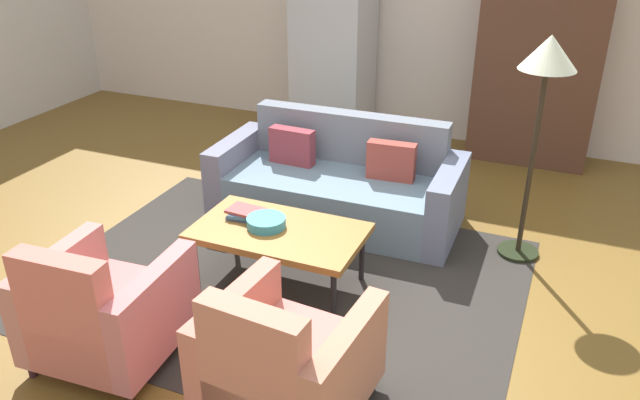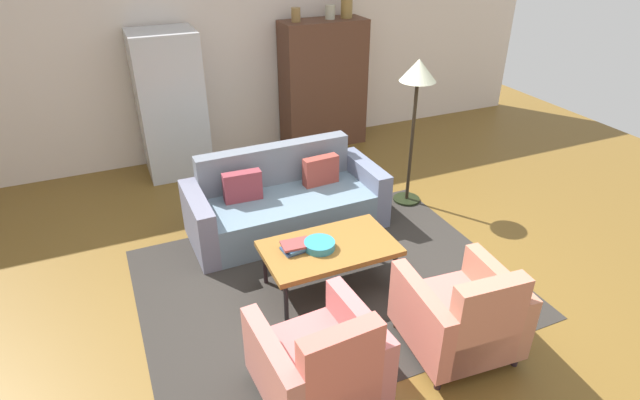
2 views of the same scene
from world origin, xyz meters
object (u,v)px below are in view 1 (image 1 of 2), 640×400
coffee_table (279,234)px  fruit_bowl (266,222)px  couch (339,185)px  armchair_right (283,367)px  armchair_left (102,314)px  cabinet (537,76)px  refrigerator (334,56)px  book_stack (246,213)px  floor_lamp (546,75)px

coffee_table → fruit_bowl: 0.12m
couch → armchair_right: size_ratio=2.40×
coffee_table → armchair_left: bearing=-117.1°
cabinet → coffee_table: bearing=-113.1°
armchair_right → refrigerator: 4.52m
couch → armchair_right: 2.43m
fruit_bowl → refrigerator: 3.20m
book_stack → cabinet: 3.57m
couch → floor_lamp: size_ratio=1.23×
coffee_table → refrigerator: size_ratio=0.65×
armchair_left → floor_lamp: 3.32m
coffee_table → refrigerator: bearing=104.9°
couch → coffee_table: bearing=89.1°
armchair_right → book_stack: 1.53m
armchair_left → refrigerator: 4.30m
fruit_bowl → armchair_right: bearing=-59.3°
couch → fruit_bowl: (-0.10, -1.19, 0.20)m
couch → fruit_bowl: size_ratio=7.59×
couch → armchair_right: (0.60, -2.35, 0.06)m
armchair_left → book_stack: (0.30, 1.23, 0.14)m
armchair_left → cabinet: bearing=62.3°
armchair_right → fruit_bowl: (-0.69, 1.17, 0.14)m
couch → floor_lamp: floor_lamp is taller
couch → fruit_bowl: bearing=84.4°
book_stack → couch: bearing=75.3°
refrigerator → floor_lamp: 3.13m
book_stack → coffee_table: bearing=-12.3°
cabinet → refrigerator: refrigerator is taller
fruit_bowl → book_stack: 0.21m
fruit_bowl → refrigerator: size_ratio=0.15×
couch → coffee_table: 1.19m
couch → cabinet: (1.36, 2.01, 0.61)m
couch → fruit_bowl: 1.21m
fruit_bowl → floor_lamp: 2.21m
armchair_left → fruit_bowl: (0.50, 1.17, 0.14)m
armchair_left → armchair_right: bearing=-3.5°
armchair_left → floor_lamp: bearing=43.2°
coffee_table → armchair_right: 1.31m
armchair_left → floor_lamp: (2.15, 2.28, 1.10)m
coffee_table → book_stack: 0.31m
coffee_table → fruit_bowl: size_ratio=4.31×
couch → cabinet: cabinet is taller
fruit_bowl → book_stack: size_ratio=1.03×
armchair_left → cabinet: cabinet is taller
couch → book_stack: bearing=74.4°
cabinet → floor_lamp: cabinet is taller
cabinet → floor_lamp: size_ratio=1.05×
couch → refrigerator: refrigerator is taller
fruit_bowl → cabinet: size_ratio=0.15×
fruit_bowl → floor_lamp: bearing=34.0°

